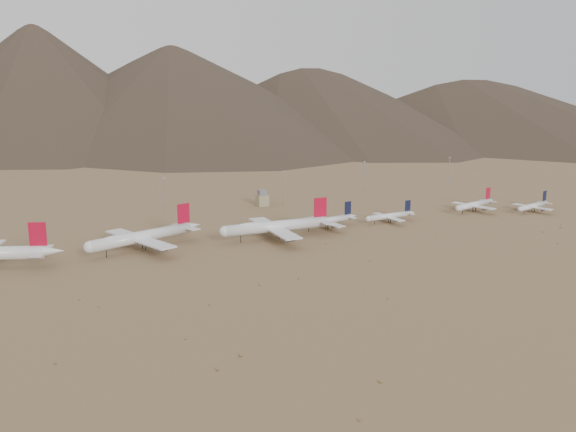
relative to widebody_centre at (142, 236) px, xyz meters
name	(u,v)px	position (x,y,z in m)	size (l,w,h in m)	color
ground	(291,249)	(76.34, -31.37, -7.66)	(3000.00, 3000.00, 0.00)	#906D4A
mountain_ridge	(84,44)	(76.34, 868.63, 142.34)	(4400.00, 1000.00, 300.00)	#4A3A2C
widebody_centre	(142,236)	(0.00, 0.00, 0.00)	(71.00, 56.83, 22.20)	silver
widebody_east	(277,226)	(77.54, -7.33, 0.13)	(76.06, 58.10, 22.59)	silver
narrowbody_a	(327,221)	(117.35, 4.47, -2.64)	(46.28, 33.90, 15.44)	silver
narrowbody_b	(390,216)	(163.11, 3.14, -3.32)	(40.49, 29.25, 13.37)	silver
narrowbody_c	(475,204)	(237.47, 8.95, -2.69)	(44.86, 33.35, 15.30)	silver
narrowbody_d	(534,206)	(274.54, -9.28, -3.31)	(39.41, 29.24, 13.40)	silver
control_tower	(262,199)	(106.34, 88.63, -2.34)	(8.00, 8.00, 12.00)	gray
mast_west	(164,194)	(33.54, 89.69, 6.55)	(2.00, 0.60, 25.70)	gray
mast_centre	(283,186)	(121.73, 84.71, 6.55)	(2.00, 0.60, 25.70)	gray
mast_east	(364,175)	(204.76, 108.23, 6.55)	(2.00, 0.60, 25.70)	gray
mast_far_east	(449,170)	(286.30, 102.43, 6.55)	(2.00, 0.60, 25.70)	gray
desert_scrub	(328,307)	(52.58, -121.93, -7.31)	(416.79, 178.22, 0.93)	olive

